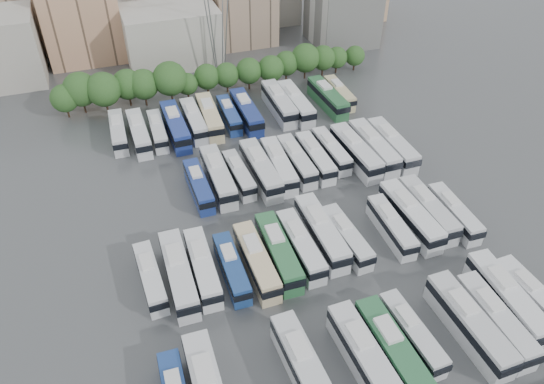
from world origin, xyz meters
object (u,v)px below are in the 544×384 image
object	(u,v)px
bus_r1_s12	(428,209)
bus_r2_s10	(331,150)
bus_r0_s6	(365,358)
bus_r3_s1	(139,133)
bus_r0_s4	(304,368)
bus_r1_s2	(203,267)
bus_r2_s3	(199,186)
bus_r2_s9	(315,157)
bus_r3_s4	(194,120)
bus_r1_s6	(301,246)
bus_r2_s5	(239,174)
bus_r1_s0	(151,277)
bus_r2_s8	(297,161)
bus_r0_s7	(394,352)
bus_r1_s13	(454,213)
bus_r0_s11	(495,320)
bus_r3_s7	(246,112)
bus_r2_s6	(261,169)
bus_r1_s11	(410,215)
bus_r0_s10	(469,324)
bus_r3_s5	(210,117)
bus_r2_s12	(374,147)
bus_r3_s13	(339,93)
bus_r3_s10	(296,103)
bus_r0_s12	(507,298)
bus_r1_s3	(232,268)
bus_r0_s8	(412,333)
bus_r1_s8	(346,237)
bus_r2_s13	(392,145)
bus_r3_s2	(158,131)
bus_r3_s9	(279,103)
bus_r1_s10	(391,226)
bus_r1_s4	(257,261)
bus_r1_s5	(278,252)
bus_r2_s7	(279,165)
bus_r3_s12	(328,97)
bus_r3_s0	(118,132)
bus_r1_s1	(179,274)
bus_r3_s3	(176,126)
bus_r3_s6	(229,115)
bus_r1_s7	(321,232)

from	to	relation	value
bus_r1_s12	bus_r2_s10	bearing A→B (deg)	110.12
bus_r0_s6	bus_r3_s1	size ratio (longest dim) A/B	1.07
bus_r0_s4	bus_r1_s2	size ratio (longest dim) A/B	1.07
bus_r2_s3	bus_r2_s9	xyz separation A→B (m)	(19.65, 1.08, 0.11)
bus_r2_s10	bus_r3_s4	xyz separation A→B (m)	(-19.57, 16.75, 0.16)
bus_r1_s6	bus_r2_s5	size ratio (longest dim) A/B	1.13
bus_r1_s0	bus_r2_s8	size ratio (longest dim) A/B	0.90
bus_r0_s7	bus_r1_s13	size ratio (longest dim) A/B	1.18
bus_r0_s11	bus_r3_s7	distance (m)	56.09
bus_r0_s4	bus_r2_s6	xyz separation A→B (m)	(6.71, 35.22, 0.08)
bus_r1_s0	bus_r1_s11	distance (m)	36.54
bus_r0_s10	bus_r3_s5	bearing A→B (deg)	105.88
bus_r2_s12	bus_r3_s13	xyz separation A→B (m)	(2.98, 19.95, -0.42)
bus_r1_s6	bus_r3_s10	size ratio (longest dim) A/B	0.91
bus_r1_s6	bus_r2_s6	size ratio (longest dim) A/B	0.90
bus_r0_s12	bus_r1_s3	distance (m)	33.49
bus_r0_s8	bus_r2_s8	distance (m)	35.50
bus_r2_s8	bus_r1_s0	bearing A→B (deg)	-147.23
bus_r1_s8	bus_r2_s8	bearing A→B (deg)	86.89
bus_r2_s13	bus_r3_s1	xyz separation A→B (m)	(-39.61, 17.99, -0.15)
bus_r3_s2	bus_r3_s9	size ratio (longest dim) A/B	0.80
bus_r1_s6	bus_r1_s10	size ratio (longest dim) A/B	1.09
bus_r0_s6	bus_r0_s11	distance (m)	16.42
bus_r3_s10	bus_r1_s11	bearing A→B (deg)	-84.32
bus_r1_s13	bus_r1_s11	bearing A→B (deg)	170.56
bus_r0_s10	bus_r1_s8	xyz separation A→B (m)	(-6.79, 17.91, -0.36)
bus_r0_s10	bus_r3_s2	bearing A→B (deg)	115.11
bus_r1_s4	bus_r1_s11	bearing A→B (deg)	2.53
bus_r0_s7	bus_r0_s11	bearing A→B (deg)	-0.91
bus_r0_s6	bus_r3_s1	world-z (taller)	bus_r0_s6
bus_r1_s5	bus_r1_s10	distance (m)	16.60
bus_r0_s6	bus_r2_s10	world-z (taller)	bus_r0_s6
bus_r0_s10	bus_r1_s5	distance (m)	24.47
bus_r1_s5	bus_r2_s6	world-z (taller)	bus_r2_s6
bus_r1_s2	bus_r2_s5	distance (m)	20.36
bus_r0_s7	bus_r3_s5	xyz separation A→B (m)	(-6.81, 55.10, -0.03)
bus_r3_s4	bus_r1_s2	bearing A→B (deg)	-101.12
bus_r0_s11	bus_r2_s7	bearing A→B (deg)	110.26
bus_r2_s6	bus_r3_s10	world-z (taller)	bus_r2_s6
bus_r2_s7	bus_r3_s12	distance (m)	24.41
bus_r0_s4	bus_r3_s4	world-z (taller)	bus_r0_s4
bus_r1_s10	bus_r3_s0	bearing A→B (deg)	133.50
bus_r1_s13	bus_r2_s7	world-z (taller)	bus_r2_s7
bus_r1_s1	bus_r3_s3	world-z (taller)	bus_r3_s3
bus_r1_s0	bus_r2_s9	xyz separation A→B (m)	(29.54, 17.36, 0.17)
bus_r2_s6	bus_r3_s6	xyz separation A→B (m)	(0.02, 18.69, -0.40)
bus_r3_s5	bus_r2_s12	bearing A→B (deg)	-36.20
bus_r2_s8	bus_r3_s13	world-z (taller)	bus_r2_s8
bus_r3_s5	bus_r3_s6	distance (m)	3.72
bus_r2_s9	bus_r1_s7	bearing A→B (deg)	-110.03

